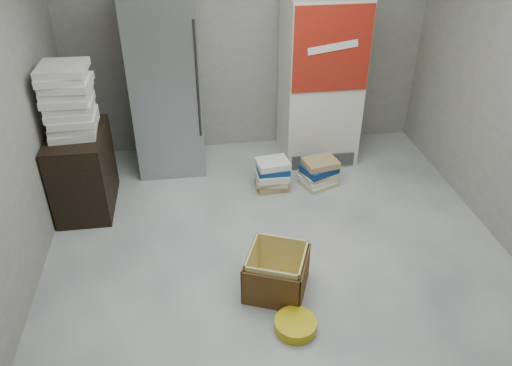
{
  "coord_description": "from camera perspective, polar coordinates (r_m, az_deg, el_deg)",
  "views": [
    {
      "loc": [
        -0.66,
        -2.88,
        2.87
      ],
      "look_at": [
        -0.15,
        0.7,
        0.56
      ],
      "focal_mm": 35.0,
      "sensor_mm": 36.0,
      "label": 1
    }
  ],
  "objects": [
    {
      "name": "wood_shelf",
      "position": [
        5.05,
        -19.15,
        1.33
      ],
      "size": [
        0.5,
        0.8,
        0.8
      ],
      "primitive_type": "cube",
      "color": "black",
      "rests_on": "ground"
    },
    {
      "name": "phonebook_stack_main",
      "position": [
        5.17,
        1.87,
        0.95
      ],
      "size": [
        0.36,
        0.31,
        0.33
      ],
      "rotation": [
        0.0,
        0.0,
        -0.02
      ],
      "color": "tan",
      "rests_on": "ground"
    },
    {
      "name": "steel_fridge",
      "position": [
        5.37,
        -10.26,
        11.1
      ],
      "size": [
        0.7,
        0.72,
        1.9
      ],
      "color": "#A9ACB1",
      "rests_on": "ground"
    },
    {
      "name": "cardboard_box",
      "position": [
        3.99,
        2.36,
        -10.41
      ],
      "size": [
        0.6,
        0.6,
        0.37
      ],
      "rotation": [
        0.0,
        0.0,
        -0.38
      ],
      "color": "gold",
      "rests_on": "ground"
    },
    {
      "name": "ground",
      "position": [
        4.12,
        3.58,
        -11.7
      ],
      "size": [
        5.0,
        5.0,
        0.0
      ],
      "primitive_type": "plane",
      "color": "silver",
      "rests_on": "ground"
    },
    {
      "name": "phonebook_stack_side",
      "position": [
        5.27,
        7.22,
        1.19
      ],
      "size": [
        0.42,
        0.39,
        0.29
      ],
      "rotation": [
        0.0,
        0.0,
        0.31
      ],
      "color": "#C5BD8B",
      "rests_on": "ground"
    },
    {
      "name": "bucket_lid",
      "position": [
        3.79,
        4.54,
        -15.87
      ],
      "size": [
        0.38,
        0.38,
        0.08
      ],
      "primitive_type": "cylinder",
      "rotation": [
        0.0,
        0.0,
        -0.25
      ],
      "color": "gold",
      "rests_on": "ground"
    },
    {
      "name": "room_shell",
      "position": [
        3.14,
        4.71,
        12.47
      ],
      "size": [
        4.04,
        5.04,
        2.82
      ],
      "color": "gray",
      "rests_on": "ground"
    },
    {
      "name": "supply_box_stack",
      "position": [
        4.74,
        -20.64,
        8.81
      ],
      "size": [
        0.45,
        0.43,
        0.65
      ],
      "color": "white",
      "rests_on": "wood_shelf"
    },
    {
      "name": "coke_cooler",
      "position": [
        5.56,
        7.34,
        11.59
      ],
      "size": [
        0.8,
        0.73,
        1.8
      ],
      "color": "silver",
      "rests_on": "ground"
    }
  ]
}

